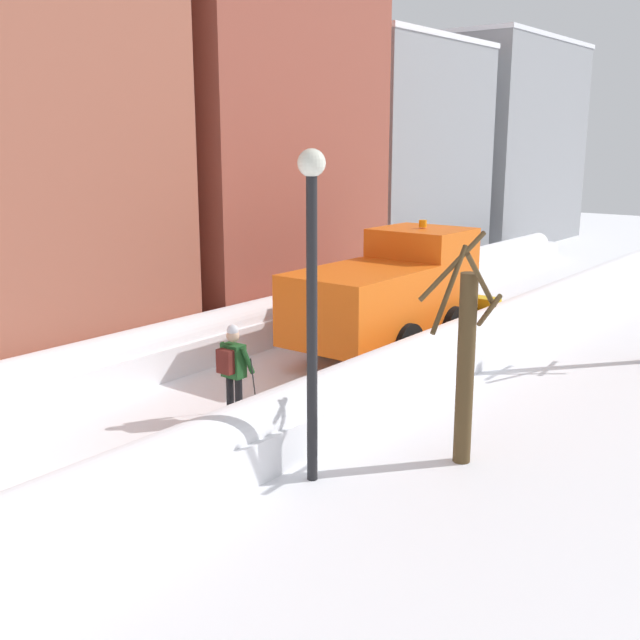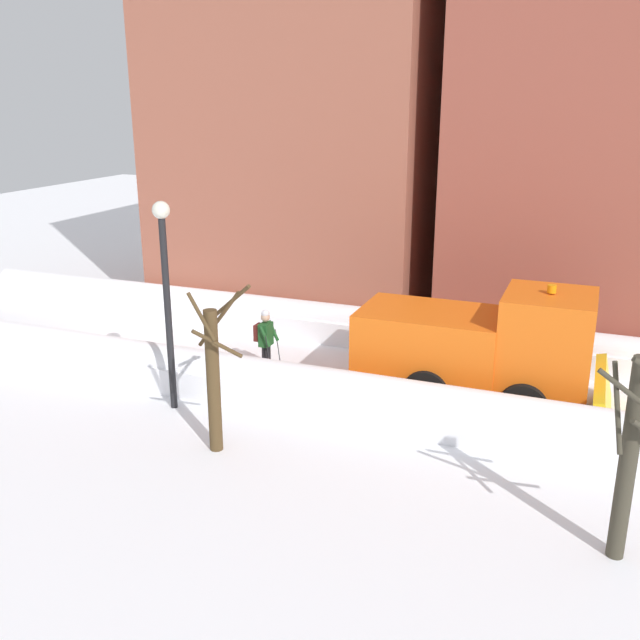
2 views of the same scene
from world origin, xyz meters
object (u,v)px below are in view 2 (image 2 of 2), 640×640
object	(u,v)px
plow_truck	(485,346)
bare_tree_near	(214,374)
skier	(266,339)
street_lamp	(166,280)
bare_tree_mid	(629,455)
traffic_light_pole	(335,232)

from	to	relation	value
plow_truck	bare_tree_near	world-z (taller)	bare_tree_near
plow_truck	skier	bearing A→B (deg)	-87.70
plow_truck	bare_tree_near	xyz separation A→B (m)	(4.44, -4.80, 0.23)
street_lamp	bare_tree_near	world-z (taller)	street_lamp
street_lamp	plow_truck	bearing A→B (deg)	113.53
street_lamp	bare_tree_mid	size ratio (longest dim) A/B	1.37
plow_truck	bare_tree_near	distance (m)	6.54
plow_truck	traffic_light_pole	world-z (taller)	traffic_light_pole
bare_tree_mid	traffic_light_pole	bearing A→B (deg)	-137.98
bare_tree_near	traffic_light_pole	bearing A→B (deg)	-176.66
skier	traffic_light_pole	xyz separation A→B (m)	(-4.20, 0.39, 2.15)
skier	plow_truck	bearing A→B (deg)	92.30
bare_tree_mid	bare_tree_near	bearing A→B (deg)	-96.09
skier	street_lamp	distance (m)	3.67
plow_truck	street_lamp	distance (m)	7.62
plow_truck	skier	world-z (taller)	plow_truck
traffic_light_pole	bare_tree_mid	xyz separation A→B (m)	(9.24, 8.33, -1.32)
bare_tree_mid	plow_truck	bearing A→B (deg)	-150.06
street_lamp	bare_tree_mid	distance (m)	10.21
skier	bare_tree_mid	bearing A→B (deg)	59.94
street_lamp	skier	bearing A→B (deg)	157.50
bare_tree_near	skier	bearing A→B (deg)	-168.17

